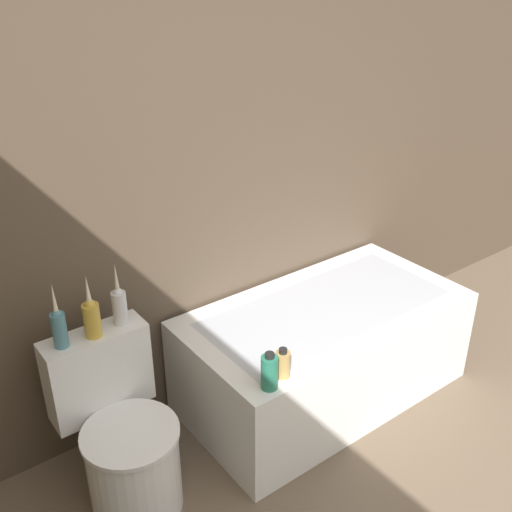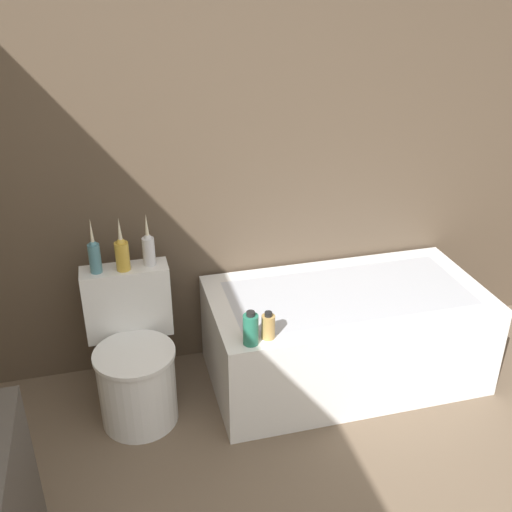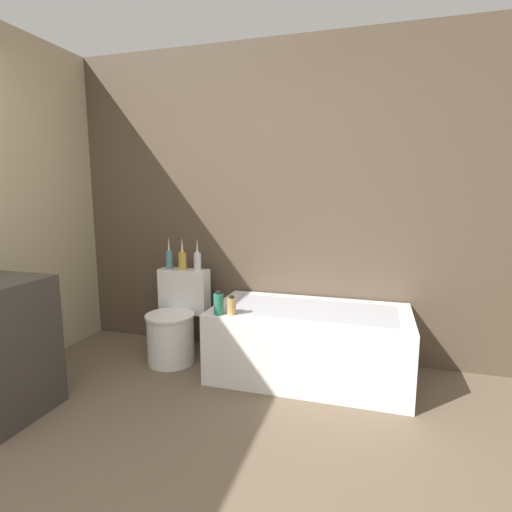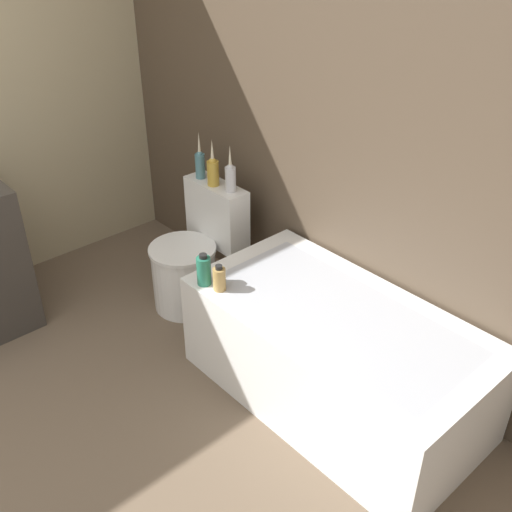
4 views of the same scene
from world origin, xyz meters
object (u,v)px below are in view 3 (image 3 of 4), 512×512
object	(u,v)px
bathtub	(309,342)
vase_bronze	(197,259)
toilet	(175,324)
vase_silver	(182,259)
vase_gold	(169,258)
shampoo_bottle_tall	(219,304)
shampoo_bottle_short	(232,306)

from	to	relation	value
bathtub	vase_bronze	distance (m)	1.16
vase_bronze	bathtub	bearing A→B (deg)	-10.79
toilet	vase_silver	bearing A→B (deg)	90.00
bathtub	vase_gold	xyz separation A→B (m)	(-1.26, 0.18, 0.56)
toilet	vase_bronze	xyz separation A→B (m)	(0.13, 0.19, 0.52)
toilet	bathtub	bearing A→B (deg)	0.07
shampoo_bottle_tall	vase_silver	bearing A→B (deg)	137.28
vase_silver	toilet	bearing A→B (deg)	-90.00
vase_bronze	vase_silver	bearing A→B (deg)	-170.46
vase_gold	bathtub	bearing A→B (deg)	-7.95
bathtub	vase_silver	distance (m)	1.27
bathtub	shampoo_bottle_tall	world-z (taller)	shampoo_bottle_tall
toilet	vase_silver	world-z (taller)	vase_silver
vase_gold	shampoo_bottle_tall	bearing A→B (deg)	-36.89
vase_bronze	shampoo_bottle_short	xyz separation A→B (m)	(0.48, -0.48, -0.23)
bathtub	vase_bronze	xyz separation A→B (m)	(-1.00, 0.19, 0.56)
toilet	shampoo_bottle_short	distance (m)	0.73
shampoo_bottle_tall	vase_bronze	bearing A→B (deg)	127.90
toilet	shampoo_bottle_tall	size ratio (longest dim) A/B	4.33
bathtub	shampoo_bottle_short	bearing A→B (deg)	-150.86
vase_gold	vase_silver	xyz separation A→B (m)	(0.13, -0.01, -0.00)
shampoo_bottle_short	vase_gold	bearing A→B (deg)	147.92
toilet	vase_gold	distance (m)	0.56
shampoo_bottle_tall	toilet	bearing A→B (deg)	149.15
toilet	vase_bronze	size ratio (longest dim) A/B	2.67
vase_gold	shampoo_bottle_tall	distance (m)	0.84
toilet	shampoo_bottle_tall	bearing A→B (deg)	-30.85
vase_bronze	shampoo_bottle_tall	distance (m)	0.67
vase_bronze	shampoo_bottle_short	size ratio (longest dim) A/B	1.99
toilet	vase_silver	size ratio (longest dim) A/B	2.65
vase_gold	vase_bronze	xyz separation A→B (m)	(0.26, 0.01, -0.00)
shampoo_bottle_tall	vase_gold	bearing A→B (deg)	143.11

